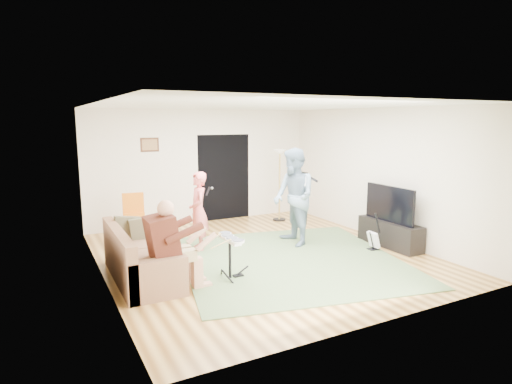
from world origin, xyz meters
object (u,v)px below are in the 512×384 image
(tv_cabinet, at_px, (390,234))
(drum_kit, at_px, (230,260))
(dining_chair, at_px, (135,227))
(singer, at_px, (199,211))
(television, at_px, (390,204))
(guitarist, at_px, (294,197))
(guitar_spare, at_px, (374,240))
(sofa, at_px, (137,262))
(torchiere_lamp, at_px, (280,172))

(tv_cabinet, bearing_deg, drum_kit, -177.59)
(dining_chair, bearing_deg, singer, -35.88)
(tv_cabinet, distance_m, television, 0.60)
(drum_kit, xyz_separation_m, guitarist, (1.88, 1.12, 0.66))
(guitar_spare, xyz_separation_m, television, (0.42, 0.06, 0.64))
(guitarist, distance_m, television, 1.85)
(guitarist, distance_m, guitar_spare, 1.72)
(sofa, height_order, dining_chair, dining_chair)
(drum_kit, bearing_deg, guitar_spare, 1.64)
(dining_chair, bearing_deg, guitarist, -21.64)
(singer, distance_m, guitarist, 1.87)
(torchiere_lamp, distance_m, dining_chair, 3.73)
(sofa, xyz_separation_m, guitar_spare, (4.32, -0.56, -0.07))
(guitarist, height_order, guitar_spare, guitarist)
(guitar_spare, bearing_deg, dining_chair, 147.76)
(tv_cabinet, height_order, television, television)
(singer, xyz_separation_m, torchiere_lamp, (2.60, 1.38, 0.45))
(sofa, xyz_separation_m, tv_cabinet, (4.79, -0.50, -0.02))
(torchiere_lamp, bearing_deg, guitar_spare, -83.66)
(guitarist, bearing_deg, drum_kit, -53.49)
(torchiere_lamp, distance_m, tv_cabinet, 3.15)
(guitar_spare, xyz_separation_m, dining_chair, (-3.94, 2.48, 0.16))
(sofa, bearing_deg, guitar_spare, -7.43)
(torchiere_lamp, xyz_separation_m, dining_chair, (-3.61, -0.48, -0.83))
(television, bearing_deg, drum_kit, -177.55)
(guitar_spare, bearing_deg, television, 8.24)
(guitar_spare, relative_size, dining_chair, 0.71)
(tv_cabinet, bearing_deg, guitar_spare, -172.63)
(drum_kit, height_order, singer, singer)
(sofa, distance_m, guitarist, 3.28)
(drum_kit, bearing_deg, tv_cabinet, 2.41)
(television, bearing_deg, guitar_spare, -171.76)
(guitarist, xyz_separation_m, tv_cabinet, (1.62, -0.97, -0.71))
(sofa, distance_m, torchiere_lamp, 4.75)
(torchiere_lamp, bearing_deg, singer, -152.02)
(dining_chair, bearing_deg, drum_kit, -64.64)
(singer, bearing_deg, torchiere_lamp, 128.35)
(guitar_spare, bearing_deg, tv_cabinet, 7.37)
(drum_kit, height_order, guitarist, guitarist)
(torchiere_lamp, bearing_deg, guitarist, -113.09)
(drum_kit, height_order, guitar_spare, guitar_spare)
(singer, xyz_separation_m, dining_chair, (-1.01, 0.90, -0.39))
(drum_kit, bearing_deg, sofa, 153.27)
(torchiere_lamp, height_order, television, torchiere_lamp)
(torchiere_lamp, xyz_separation_m, television, (0.75, -2.90, -0.34))
(torchiere_lamp, bearing_deg, television, -75.53)
(guitarist, bearing_deg, dining_chair, -111.77)
(television, bearing_deg, guitarist, 148.35)
(singer, xyz_separation_m, television, (3.35, -1.52, 0.10))
(tv_cabinet, bearing_deg, sofa, 174.01)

